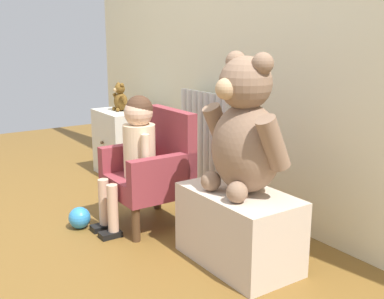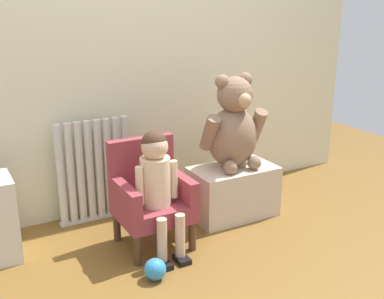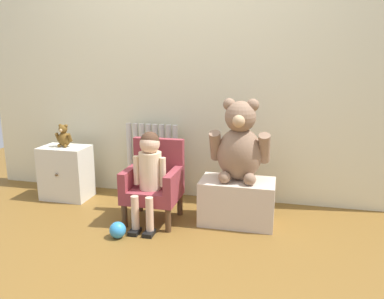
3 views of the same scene
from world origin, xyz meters
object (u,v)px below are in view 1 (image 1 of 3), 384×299
Objects in this scene: child_figure at (135,143)px; low_bench at (238,228)px; radiator at (204,146)px; child_armchair at (154,169)px; toy_ball at (80,218)px; small_dresser at (121,143)px; small_teddy_bear at (120,99)px; large_teddy_bear at (245,132)px.

child_figure is 1.28× the size of low_bench.
radiator is 0.61m from child_figure.
child_armchair is 5.34× the size of toy_ball.
child_figure is (0.00, -0.11, 0.16)m from child_armchair.
child_figure is (0.93, -0.36, 0.22)m from small_dresser.
small_teddy_bear is (-1.56, 0.18, 0.40)m from low_bench.
child_armchair is 0.87× the size of child_figure.
small_dresser is 1.02m from child_figure.
small_teddy_bear is at bearing 164.58° from child_armchair.
small_teddy_bear is (-1.56, 0.16, -0.04)m from large_teddy_bear.
large_teddy_bear reaches higher than low_bench.
small_dresser is at bearing 164.92° from child_armchair.
large_teddy_bear is (1.57, -0.15, 0.37)m from small_dresser.
small_dresser is 1.57m from low_bench.
radiator is 0.89m from toy_ball.
large_teddy_bear reaches higher than radiator.
toy_ball is (0.78, -0.63, -0.51)m from small_teddy_bear.
child_armchair is at bearing 90.00° from child_figure.
child_figure is 0.69m from large_teddy_bear.
toy_ball is at bearing -38.88° from small_dresser.
radiator is at bearing 107.57° from child_figure.
child_figure is 0.72m from low_bench.
child_armchair is at bearing -68.76° from radiator.
small_dresser is 0.78× the size of large_teddy_bear.
small_dresser is at bearing 159.01° from child_figure.
large_teddy_bear is at bearing -24.04° from radiator.
toy_ball is (-0.78, -0.46, -0.11)m from low_bench.
low_bench is (0.82, -0.39, -0.16)m from radiator.
child_figure is at bearing -163.85° from low_bench.
child_armchair reaches higher than small_dresser.
radiator is 0.94× the size of child_figure.
toy_ball is (0.78, -0.63, -0.18)m from small_dresser.
child_armchair is 0.48m from toy_ball.
small_teddy_bear reaches higher than small_dresser.
radiator is 5.76× the size of toy_ball.
large_teddy_bear is (0.00, 0.02, 0.44)m from low_bench.
small_teddy_bear is at bearing 140.81° from toy_ball.
radiator reaches higher than child_armchair.
low_bench is at bearing -6.26° from small_dresser.
small_dresser is (-0.74, -0.22, -0.10)m from radiator.
radiator is 0.78m from small_dresser.
child_armchair is at bearing -15.08° from small_dresser.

